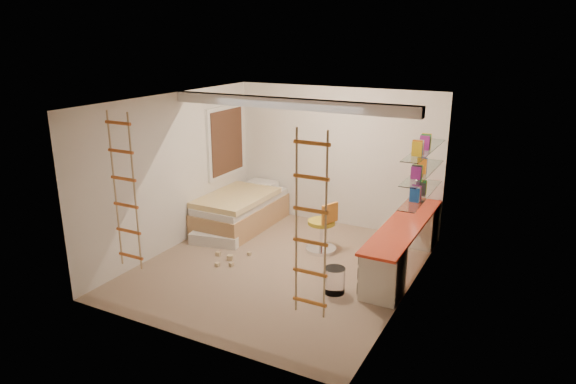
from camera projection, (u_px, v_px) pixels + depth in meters
The scene contains 15 objects.
floor at pixel (279, 267), 8.06m from camera, with size 4.50×4.50×0.00m, color #947A5F.
ceiling_beam at pixel (288, 104), 7.57m from camera, with size 4.00×0.18×0.16m, color white.
window_frame at pixel (226, 141), 9.75m from camera, with size 0.06×1.15×1.35m, color white.
window_blind at pixel (227, 142), 9.73m from camera, with size 0.02×1.00×1.20m, color #4C2D1E.
rope_ladder_left at pixel (125, 192), 6.73m from camera, with size 0.41×0.04×2.13m, color #C05420, non-canonical shape.
rope_ladder_right at pixel (311, 226), 5.54m from camera, with size 0.41×0.04×2.13m, color orange, non-canonical shape.
waste_bin at pixel (335, 280), 7.21m from camera, with size 0.30×0.30×0.37m, color white.
desk at pixel (403, 244), 7.91m from camera, with size 0.56×2.80×0.75m.
shelves at pixel (423, 172), 7.75m from camera, with size 0.25×1.80×0.71m.
bed at pixel (241, 210), 9.66m from camera, with size 1.02×2.00×0.69m.
task_lamp at pixel (419, 183), 8.53m from camera, with size 0.14×0.36×0.57m.
swivel_chair at pixel (322, 233), 8.55m from camera, with size 0.67×0.67×0.88m.
play_platform at pixel (220, 232), 9.07m from camera, with size 1.00×0.84×0.39m.
toy_blocks at pixel (225, 236), 8.65m from camera, with size 1.11×1.08×0.66m.
books at pixel (424, 163), 7.71m from camera, with size 0.14×0.64×0.92m.
Camera 1 is at (3.53, -6.45, 3.50)m, focal length 32.00 mm.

